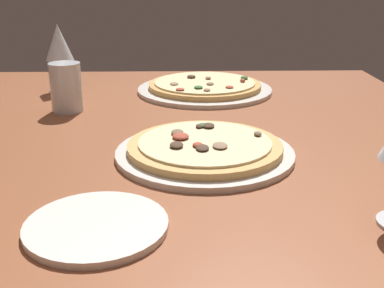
% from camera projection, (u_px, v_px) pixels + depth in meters
% --- Properties ---
extents(dining_table, '(1.50, 1.10, 0.04)m').
position_uv_depth(dining_table, '(180.00, 180.00, 0.76)').
color(dining_table, brown).
rests_on(dining_table, ground).
extents(pizza_main, '(0.29, 0.29, 0.03)m').
position_uv_depth(pizza_main, '(203.00, 149.00, 0.80)').
color(pizza_main, silver).
rests_on(pizza_main, dining_table).
extents(pizza_side, '(0.33, 0.33, 0.03)m').
position_uv_depth(pizza_side, '(204.00, 87.00, 1.21)').
color(pizza_side, silver).
rests_on(pizza_side, dining_table).
extents(wine_glass_far, '(0.07, 0.07, 0.16)m').
position_uv_depth(wine_glass_far, '(58.00, 45.00, 1.19)').
color(wine_glass_far, silver).
rests_on(wine_glass_far, dining_table).
extents(water_glass, '(0.07, 0.07, 0.10)m').
position_uv_depth(water_glass, '(65.00, 90.00, 1.04)').
color(water_glass, silver).
rests_on(water_glass, dining_table).
extents(side_plate, '(0.17, 0.17, 0.01)m').
position_uv_depth(side_plate, '(95.00, 226.00, 0.58)').
color(side_plate, silver).
rests_on(side_plate, dining_table).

